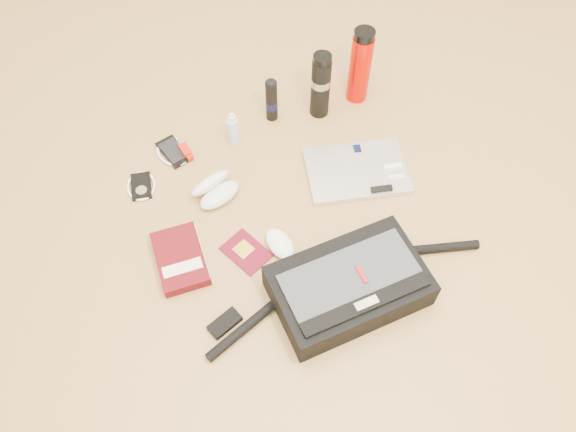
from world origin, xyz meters
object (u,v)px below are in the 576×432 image
Objects in this scene: book at (181,259)px; thermos_red at (360,66)px; messenger_bag at (348,286)px; thermos_black at (321,85)px; laptop at (357,171)px.

thermos_red is (0.80, 0.34, 0.12)m from book.
thermos_red is at bearing 60.12° from messenger_bag.
book is 0.89× the size of thermos_black.
thermos_red reaches higher than messenger_bag.
thermos_red is at bearing 1.57° from thermos_black.
book is at bearing -157.28° from thermos_red.
book is (-0.63, -0.04, 0.01)m from laptop.
book is at bearing -152.88° from thermos_black.
messenger_bag is 0.49m from book.
thermos_red is at bearing 77.91° from laptop.
book is at bearing 143.44° from messenger_bag.
laptop is 0.63m from book.
laptop is 1.32× the size of thermos_red.
messenger_bag is 3.01× the size of thermos_red.
thermos_black is (0.28, 0.65, 0.07)m from messenger_bag.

